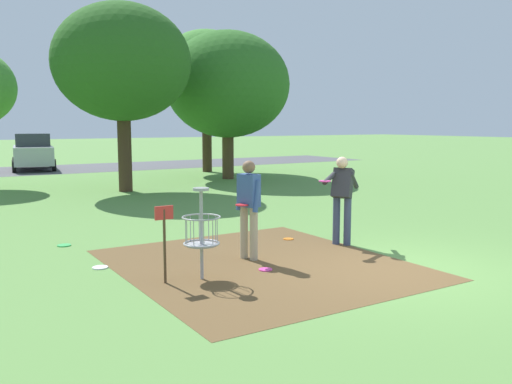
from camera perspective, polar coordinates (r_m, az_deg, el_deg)
The scene contains 14 objects.
ground_plane at distance 9.17m, azimuth 14.55°, elevation -7.81°, with size 160.00×160.00×0.00m, color #5B8942.
dirt_tee_pad at distance 9.17m, azimuth 0.43°, elevation -7.54°, with size 4.41×5.01×0.01m, color brown.
disc_golf_basket at distance 8.18m, azimuth -6.14°, elevation -4.01°, with size 0.98×0.58×1.39m.
player_foreground_watching at distance 9.33m, azimuth -0.77°, elevation -1.25°, with size 0.44×0.50×1.71m.
player_throwing at distance 10.56m, azimuth 8.98°, elevation -0.25°, with size 1.15×0.53×1.71m.
frisbee_by_tee at distance 11.10m, azimuth 3.41°, elevation -4.93°, with size 0.20×0.20×0.02m, color orange.
frisbee_mid_grass at distance 8.82m, azimuth 1.00°, elevation -8.11°, with size 0.22×0.22×0.02m, color #E53D99.
frisbee_far_left at distance 9.29m, azimuth -15.99°, elevation -7.59°, with size 0.25×0.25×0.02m, color white.
frisbee_far_right at distance 11.15m, azimuth -19.43°, elevation -5.28°, with size 0.26×0.26×0.02m, color green.
tree_near_left at distance 19.39m, azimuth -13.82°, elevation 12.98°, with size 4.64×4.64×6.36m.
tree_mid_left at distance 26.71m, azimuth -5.23°, elevation 12.47°, with size 4.49×4.49×6.75m.
tree_mid_right at distance 23.18m, azimuth -3.00°, elevation 11.12°, with size 5.19×5.19×6.15m.
parking_lot_strip at distance 29.91m, azimuth -19.42°, elevation 2.30°, with size 36.00×6.00×0.01m, color #4C4C51.
parked_car_center_left at distance 29.85m, azimuth -22.29°, elevation 3.93°, with size 2.44×4.42×1.84m.
Camera 1 is at (-6.48, -6.05, 2.33)m, focal length 38.26 mm.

